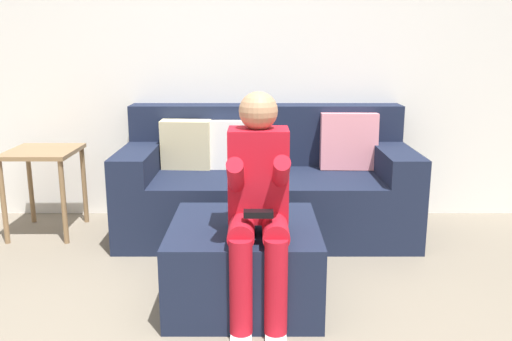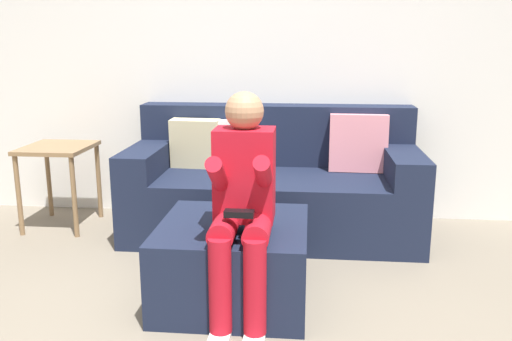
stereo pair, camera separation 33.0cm
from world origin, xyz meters
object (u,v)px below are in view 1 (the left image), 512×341
(ottoman, at_px, (243,262))
(side_table, at_px, (42,164))
(couch_sectional, at_px, (265,185))
(person_seated, at_px, (257,198))

(ottoman, height_order, side_table, side_table)
(couch_sectional, distance_m, ottoman, 1.16)
(couch_sectional, relative_size, ottoman, 2.61)
(ottoman, distance_m, side_table, 1.86)
(ottoman, bearing_deg, side_table, 143.64)
(couch_sectional, xyz_separation_m, ottoman, (-0.14, -1.14, -0.13))
(couch_sectional, height_order, ottoman, couch_sectional)
(ottoman, xyz_separation_m, side_table, (-1.48, 1.09, 0.30))
(ottoman, relative_size, person_seated, 0.69)
(side_table, bearing_deg, ottoman, -36.36)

